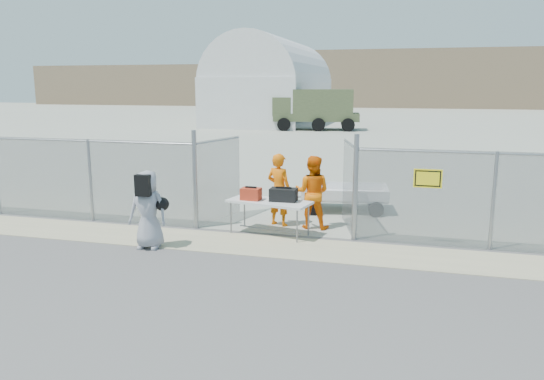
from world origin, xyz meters
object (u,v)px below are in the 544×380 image
(folding_table, at_px, (269,218))
(utility_trailer, at_px, (344,198))
(security_worker_left, at_px, (279,190))
(visitor, at_px, (148,210))
(security_worker_right, at_px, (312,192))

(folding_table, xyz_separation_m, utility_trailer, (1.44, 2.99, -0.04))
(security_worker_left, xyz_separation_m, visitor, (-2.34, -2.62, -0.07))
(security_worker_left, xyz_separation_m, utility_trailer, (1.43, 2.08, -0.56))
(security_worker_left, bearing_deg, folding_table, 109.12)
(folding_table, xyz_separation_m, visitor, (-2.33, -1.71, 0.45))
(visitor, bearing_deg, folding_table, 31.36)
(utility_trailer, bearing_deg, folding_table, -124.23)
(visitor, bearing_deg, utility_trailer, 46.39)
(security_worker_left, bearing_deg, security_worker_right, -162.31)
(folding_table, height_order, security_worker_right, security_worker_right)
(folding_table, xyz_separation_m, security_worker_right, (0.89, 0.88, 0.51))
(security_worker_right, xyz_separation_m, visitor, (-3.22, -2.59, -0.05))
(security_worker_left, relative_size, utility_trailer, 0.60)
(security_worker_left, distance_m, security_worker_right, 0.88)
(security_worker_left, distance_m, utility_trailer, 2.59)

